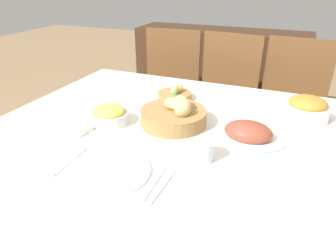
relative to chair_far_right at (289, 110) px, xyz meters
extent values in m
plane|color=#937551|center=(-0.43, -0.93, -0.51)|extent=(12.00, 12.00, 0.00)
cube|color=white|center=(-0.43, -0.93, -0.14)|extent=(1.54, 1.19, 0.74)
cylinder|color=brown|center=(-0.21, -0.26, -0.29)|extent=(0.03, 0.03, 0.43)
cylinder|color=brown|center=(0.18, -0.29, -0.29)|extent=(0.03, 0.03, 0.43)
cylinder|color=brown|center=(-0.19, 0.12, -0.29)|extent=(0.03, 0.03, 0.43)
cylinder|color=brown|center=(0.20, 0.10, -0.29)|extent=(0.03, 0.03, 0.43)
cube|color=brown|center=(-0.01, -0.08, -0.06)|extent=(0.45, 0.45, 0.02)
cube|color=brown|center=(0.01, 0.12, 0.20)|extent=(0.42, 0.05, 0.50)
cylinder|color=brown|center=(-0.68, -0.25, -0.29)|extent=(0.03, 0.03, 0.43)
cylinder|color=brown|center=(-0.29, -0.30, -0.29)|extent=(0.03, 0.03, 0.43)
cylinder|color=brown|center=(-0.63, 0.13, -0.29)|extent=(0.03, 0.03, 0.43)
cylinder|color=brown|center=(-0.24, 0.09, -0.29)|extent=(0.03, 0.03, 0.43)
cube|color=brown|center=(-0.46, -0.08, -0.06)|extent=(0.47, 0.47, 0.02)
cube|color=brown|center=(-0.44, 0.12, 0.20)|extent=(0.42, 0.07, 0.50)
cylinder|color=brown|center=(-1.05, -0.29, -0.29)|extent=(0.03, 0.03, 0.43)
cylinder|color=brown|center=(-0.66, -0.27, -0.29)|extent=(0.03, 0.03, 0.43)
cylinder|color=brown|center=(-1.07, 0.10, -0.29)|extent=(0.03, 0.03, 0.43)
cylinder|color=brown|center=(-0.68, 0.12, -0.29)|extent=(0.03, 0.03, 0.43)
cube|color=brown|center=(-0.87, -0.08, -0.06)|extent=(0.44, 0.44, 0.02)
cube|color=brown|center=(-0.88, 0.12, 0.20)|extent=(0.42, 0.04, 0.50)
cube|color=#3D2616|center=(-0.67, 0.81, -0.08)|extent=(1.57, 0.44, 0.86)
cylinder|color=#9E7542|center=(-0.46, -0.92, 0.27)|extent=(0.28, 0.28, 0.06)
ellipsoid|color=tan|center=(-0.47, -0.90, 0.32)|extent=(0.09, 0.09, 0.05)
ellipsoid|color=tan|center=(-0.44, -0.88, 0.32)|extent=(0.09, 0.09, 0.06)
ellipsoid|color=tan|center=(-0.43, -0.90, 0.32)|extent=(0.10, 0.10, 0.06)
ellipsoid|color=tan|center=(-0.41, -0.95, 0.32)|extent=(0.09, 0.09, 0.06)
ellipsoid|color=tan|center=(-0.45, -0.90, 0.32)|extent=(0.07, 0.08, 0.05)
ellipsoid|color=tan|center=(-0.45, -0.90, 0.32)|extent=(0.08, 0.08, 0.05)
cylinder|color=#9E7542|center=(-0.56, -0.65, 0.25)|extent=(0.17, 0.17, 0.03)
ellipsoid|color=#F29E4C|center=(-0.54, -0.63, 0.28)|extent=(0.03, 0.03, 0.04)
ellipsoid|color=#60B2E0|center=(-0.56, -0.67, 0.28)|extent=(0.03, 0.03, 0.04)
ellipsoid|color=#F4D151|center=(-0.56, -0.65, 0.28)|extent=(0.03, 0.03, 0.04)
ellipsoid|color=pink|center=(-0.56, -0.64, 0.29)|extent=(0.04, 0.04, 0.05)
ellipsoid|color=#7FCC7A|center=(-0.55, -0.67, 0.29)|extent=(0.04, 0.04, 0.05)
ellipsoid|color=white|center=(-0.15, -0.93, 0.24)|extent=(0.28, 0.20, 0.01)
ellipsoid|color=brown|center=(-0.15, -0.93, 0.27)|extent=(0.18, 0.14, 0.08)
cylinder|color=silver|center=(-0.72, -1.01, 0.26)|extent=(0.16, 0.16, 0.05)
ellipsoid|color=#F4DB4C|center=(-0.72, -1.01, 0.29)|extent=(0.13, 0.13, 0.05)
cylinder|color=white|center=(0.06, -0.65, 0.27)|extent=(0.19, 0.19, 0.07)
ellipsoid|color=orange|center=(0.06, -0.65, 0.31)|extent=(0.16, 0.16, 0.06)
cylinder|color=white|center=(-0.52, -1.32, 0.24)|extent=(0.26, 0.26, 0.01)
cube|color=silver|center=(-0.68, -1.32, 0.24)|extent=(0.02, 0.18, 0.00)
cube|color=silver|center=(-0.36, -1.32, 0.24)|extent=(0.02, 0.18, 0.00)
cube|color=silver|center=(-0.33, -1.32, 0.24)|extent=(0.02, 0.18, 0.00)
cylinder|color=silver|center=(-0.27, -1.14, 0.27)|extent=(0.08, 0.08, 0.07)
cube|color=white|center=(-0.81, -1.14, 0.25)|extent=(0.11, 0.07, 0.03)
camera|label=1|loc=(-0.05, -1.98, 0.81)|focal=32.00mm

